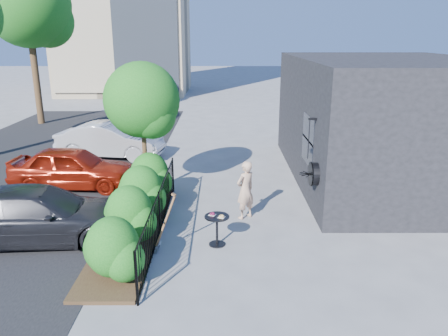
{
  "coord_description": "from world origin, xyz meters",
  "views": [
    {
      "loc": [
        0.05,
        -9.84,
        4.71
      ],
      "look_at": [
        0.08,
        1.6,
        1.2
      ],
      "focal_mm": 35.0,
      "sensor_mm": 36.0,
      "label": 1
    }
  ],
  "objects_px": {
    "street_tree_far": "(29,10)",
    "car_silver": "(111,140)",
    "patio_tree": "(144,105)",
    "car_red": "(73,167)",
    "car_darkgrey": "(38,215)",
    "shovel": "(164,226)",
    "woman": "(245,190)",
    "cafe_table": "(217,225)"
  },
  "relations": [
    {
      "from": "woman",
      "to": "car_darkgrey",
      "type": "relative_size",
      "value": 0.35
    },
    {
      "from": "shovel",
      "to": "car_darkgrey",
      "type": "distance_m",
      "value": 3.12
    },
    {
      "from": "car_silver",
      "to": "street_tree_far",
      "type": "bearing_deg",
      "value": 47.69
    },
    {
      "from": "cafe_table",
      "to": "car_red",
      "type": "height_order",
      "value": "car_red"
    },
    {
      "from": "woman",
      "to": "shovel",
      "type": "bearing_deg",
      "value": 5.6
    },
    {
      "from": "street_tree_far",
      "to": "woman",
      "type": "bearing_deg",
      "value": -50.86
    },
    {
      "from": "cafe_table",
      "to": "shovel",
      "type": "height_order",
      "value": "shovel"
    },
    {
      "from": "street_tree_far",
      "to": "car_silver",
      "type": "distance_m",
      "value": 10.27
    },
    {
      "from": "car_red",
      "to": "car_silver",
      "type": "bearing_deg",
      "value": -2.03
    },
    {
      "from": "patio_tree",
      "to": "car_silver",
      "type": "bearing_deg",
      "value": 116.97
    },
    {
      "from": "patio_tree",
      "to": "car_red",
      "type": "distance_m",
      "value": 3.34
    },
    {
      "from": "patio_tree",
      "to": "cafe_table",
      "type": "distance_m",
      "value": 4.59
    },
    {
      "from": "street_tree_far",
      "to": "car_silver",
      "type": "xyz_separation_m",
      "value": [
        5.52,
        -6.91,
        -5.23
      ]
    },
    {
      "from": "patio_tree",
      "to": "woman",
      "type": "bearing_deg",
      "value": -31.95
    },
    {
      "from": "street_tree_far",
      "to": "cafe_table",
      "type": "xyz_separation_m",
      "value": [
        9.84,
        -14.57,
        -5.41
      ]
    },
    {
      "from": "patio_tree",
      "to": "cafe_table",
      "type": "xyz_separation_m",
      "value": [
        2.14,
        -3.37,
        -2.26
      ]
    },
    {
      "from": "woman",
      "to": "patio_tree",
      "type": "bearing_deg",
      "value": -72.07
    },
    {
      "from": "street_tree_far",
      "to": "car_silver",
      "type": "bearing_deg",
      "value": -51.39
    },
    {
      "from": "car_red",
      "to": "street_tree_far",
      "type": "bearing_deg",
      "value": 29.28
    },
    {
      "from": "patio_tree",
      "to": "car_silver",
      "type": "height_order",
      "value": "patio_tree"
    },
    {
      "from": "patio_tree",
      "to": "car_red",
      "type": "bearing_deg",
      "value": 164.92
    },
    {
      "from": "car_silver",
      "to": "woman",
      "type": "bearing_deg",
      "value": -131.2
    },
    {
      "from": "patio_tree",
      "to": "shovel",
      "type": "xyz_separation_m",
      "value": [
        0.98,
        -3.73,
        -2.13
      ]
    },
    {
      "from": "car_darkgrey",
      "to": "patio_tree",
      "type": "bearing_deg",
      "value": -39.52
    },
    {
      "from": "car_red",
      "to": "car_darkgrey",
      "type": "distance_m",
      "value": 3.79
    },
    {
      "from": "patio_tree",
      "to": "shovel",
      "type": "relative_size",
      "value": 2.73
    },
    {
      "from": "cafe_table",
      "to": "car_silver",
      "type": "bearing_deg",
      "value": 119.45
    },
    {
      "from": "patio_tree",
      "to": "cafe_table",
      "type": "height_order",
      "value": "patio_tree"
    },
    {
      "from": "street_tree_far",
      "to": "shovel",
      "type": "bearing_deg",
      "value": -59.83
    },
    {
      "from": "woman",
      "to": "car_silver",
      "type": "height_order",
      "value": "woman"
    },
    {
      "from": "street_tree_far",
      "to": "cafe_table",
      "type": "height_order",
      "value": "street_tree_far"
    },
    {
      "from": "street_tree_far",
      "to": "car_darkgrey",
      "type": "distance_m",
      "value": 16.23
    },
    {
      "from": "woman",
      "to": "car_darkgrey",
      "type": "distance_m",
      "value": 5.11
    },
    {
      "from": "street_tree_far",
      "to": "car_darkgrey",
      "type": "xyz_separation_m",
      "value": [
        5.63,
        -14.29,
        -5.27
      ]
    },
    {
      "from": "cafe_table",
      "to": "patio_tree",
      "type": "bearing_deg",
      "value": 122.45
    },
    {
      "from": "woman",
      "to": "car_silver",
      "type": "bearing_deg",
      "value": -90.4
    },
    {
      "from": "patio_tree",
      "to": "car_darkgrey",
      "type": "relative_size",
      "value": 0.88
    },
    {
      "from": "shovel",
      "to": "car_silver",
      "type": "height_order",
      "value": "shovel"
    },
    {
      "from": "street_tree_far",
      "to": "car_red",
      "type": "bearing_deg",
      "value": -63.72
    },
    {
      "from": "shovel",
      "to": "patio_tree",
      "type": "bearing_deg",
      "value": 104.69
    },
    {
      "from": "street_tree_far",
      "to": "woman",
      "type": "distance_m",
      "value": 17.52
    },
    {
      "from": "woman",
      "to": "shovel",
      "type": "xyz_separation_m",
      "value": [
        -1.89,
        -1.94,
        -0.16
      ]
    }
  ]
}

